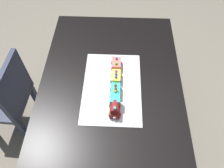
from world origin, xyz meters
The scene contains 9 objects.
ground_plane centered at (0.00, 0.00, 0.00)m, with size 8.00×8.00×0.00m, color gray.
dining_table centered at (0.00, 0.00, 0.63)m, with size 1.40×1.00×0.74m.
chair centered at (-0.03, 0.83, 0.47)m, with size 0.42×0.42×0.86m.
cake_board centered at (-0.06, -0.01, 0.74)m, with size 0.60×0.40×0.00m, color silver.
cake_locomotive centered at (-0.25, -0.03, 0.79)m, with size 0.14×0.08×0.12m.
cake_car_tanker_turquoise centered at (-0.12, -0.03, 0.77)m, with size 0.10×0.08×0.07m.
cake_car_caboose_lemon centered at (0.00, -0.03, 0.77)m, with size 0.10×0.08×0.07m.
cake_car_gondola_coral centered at (0.12, -0.03, 0.77)m, with size 0.10×0.08×0.07m.
birthday_candle centered at (-0.13, -0.03, 0.84)m, with size 0.01×0.01×0.06m.
Camera 1 is at (-0.91, -0.04, 1.98)m, focal length 34.68 mm.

